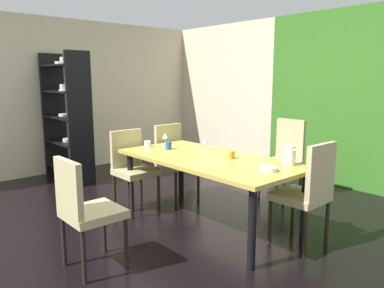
# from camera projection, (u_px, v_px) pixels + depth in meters

# --- Properties ---
(ground_plane) EXTENTS (5.86, 5.96, 0.02)m
(ground_plane) POSITION_uv_depth(u_px,v_px,m) (149.00, 221.00, 4.23)
(ground_plane) COLOR black
(back_panel_interior) EXTENTS (2.43, 0.10, 2.55)m
(back_panel_interior) POSITION_uv_depth(u_px,v_px,m) (222.00, 94.00, 7.17)
(back_panel_interior) COLOR beige
(back_panel_interior) RESTS_ON ground_plane
(garden_window_panel) EXTENTS (3.43, 0.10, 2.55)m
(garden_window_panel) POSITION_uv_depth(u_px,v_px,m) (379.00, 101.00, 5.01)
(garden_window_panel) COLOR #326A1F
(garden_window_panel) RESTS_ON ground_plane
(left_interior_panel) EXTENTS (0.10, 5.96, 2.55)m
(left_interior_panel) POSITION_uv_depth(u_px,v_px,m) (46.00, 97.00, 6.13)
(left_interior_panel) COLOR beige
(left_interior_panel) RESTS_ON ground_plane
(dining_table) EXTENTS (2.05, 0.98, 0.76)m
(dining_table) POSITION_uv_depth(u_px,v_px,m) (209.00, 164.00, 3.96)
(dining_table) COLOR gold
(dining_table) RESTS_ON ground_plane
(chair_head_far) EXTENTS (0.44, 0.45, 1.05)m
(chair_head_far) POSITION_uv_depth(u_px,v_px,m) (285.00, 155.00, 4.94)
(chair_head_far) COLOR tan
(chair_head_far) RESTS_ON ground_plane
(chair_left_far) EXTENTS (0.44, 0.44, 0.98)m
(chair_left_far) POSITION_uv_depth(u_px,v_px,m) (174.00, 157.00, 4.93)
(chair_left_far) COLOR tan
(chair_left_far) RESTS_ON ground_plane
(chair_left_near) EXTENTS (0.44, 0.44, 0.96)m
(chair_left_near) POSITION_uv_depth(u_px,v_px,m) (132.00, 165.00, 4.50)
(chair_left_near) COLOR tan
(chair_left_near) RESTS_ON ground_plane
(chair_right_far) EXTENTS (0.44, 0.44, 1.01)m
(chair_right_far) POSITION_uv_depth(u_px,v_px,m) (308.00, 190.00, 3.46)
(chair_right_far) COLOR tan
(chair_right_far) RESTS_ON ground_plane
(chair_head_near) EXTENTS (0.44, 0.44, 0.96)m
(chair_head_near) POSITION_uv_depth(u_px,v_px,m) (84.00, 207.00, 3.04)
(chair_head_near) COLOR tan
(chair_head_near) RESTS_ON ground_plane
(display_shelf) EXTENTS (1.02, 0.38, 1.97)m
(display_shelf) POSITION_uv_depth(u_px,v_px,m) (66.00, 117.00, 5.78)
(display_shelf) COLOR black
(display_shelf) RESTS_ON ground_plane
(wine_glass_right) EXTENTS (0.08, 0.08, 0.14)m
(wine_glass_right) POSITION_uv_depth(u_px,v_px,m) (165.00, 136.00, 4.72)
(wine_glass_right) COLOR silver
(wine_glass_right) RESTS_ON dining_table
(wine_glass_near_window) EXTENTS (0.07, 0.07, 0.16)m
(wine_glass_near_window) POSITION_uv_depth(u_px,v_px,m) (206.00, 141.00, 4.28)
(wine_glass_near_window) COLOR silver
(wine_glass_near_window) RESTS_ON dining_table
(serving_bowl_rear) EXTENTS (0.17, 0.17, 0.04)m
(serving_bowl_rear) POSITION_uv_depth(u_px,v_px,m) (268.00, 169.00, 3.37)
(serving_bowl_rear) COLOR white
(serving_bowl_rear) RESTS_ON dining_table
(cup_corner) EXTENTS (0.07, 0.07, 0.08)m
(cup_corner) POSITION_uv_depth(u_px,v_px,m) (231.00, 155.00, 3.88)
(cup_corner) COLOR #AC8824
(cup_corner) RESTS_ON dining_table
(cup_west) EXTENTS (0.07, 0.07, 0.09)m
(cup_west) POSITION_uv_depth(u_px,v_px,m) (168.00, 145.00, 4.38)
(cup_west) COLOR #1E5395
(cup_west) RESTS_ON dining_table
(cup_center) EXTENTS (0.08, 0.08, 0.07)m
(cup_center) POSITION_uv_depth(u_px,v_px,m) (147.00, 144.00, 4.53)
(cup_center) COLOR white
(cup_center) RESTS_ON dining_table
(pitcher_near_shelf) EXTENTS (0.14, 0.12, 0.19)m
(pitcher_near_shelf) POSITION_uv_depth(u_px,v_px,m) (289.00, 155.00, 3.59)
(pitcher_near_shelf) COLOR white
(pitcher_near_shelf) RESTS_ON dining_table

